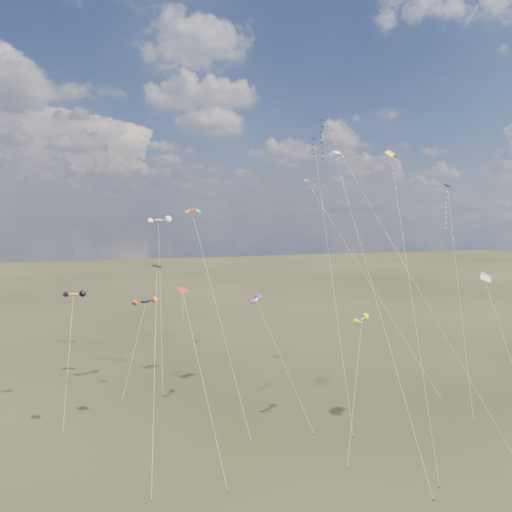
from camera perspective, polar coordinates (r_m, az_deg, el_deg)
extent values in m
plane|color=black|center=(47.52, 6.31, -25.76)|extent=(400.00, 400.00, 0.00)
cube|color=black|center=(64.44, 8.27, 16.47)|extent=(1.12, 1.11, 0.29)
cylinder|color=silver|center=(56.44, 18.08, -1.03)|extent=(11.77, 22.71, 36.86)
cube|color=#080C48|center=(80.17, 7.22, 14.32)|extent=(0.98, 0.91, 0.41)
cylinder|color=silver|center=(64.32, 9.14, -0.03)|extent=(7.26, 30.15, 36.82)
cube|color=#332316|center=(54.79, 12.05, -21.23)|extent=(0.10, 0.10, 0.12)
cube|color=black|center=(48.50, -12.28, -1.27)|extent=(1.05, 1.08, 0.30)
cylinder|color=silver|center=(45.60, -12.58, -14.01)|extent=(1.43, 10.38, 19.00)
cube|color=#332316|center=(45.15, -12.95, -27.65)|extent=(0.10, 0.10, 0.12)
cube|color=red|center=(51.76, -9.17, -4.21)|extent=(1.41, 1.39, 0.45)
cylinder|color=silver|center=(47.54, -6.70, -15.05)|extent=(2.34, 13.48, 15.93)
cube|color=#332316|center=(45.37, -3.53, -27.32)|extent=(0.10, 0.10, 0.12)
cube|color=#0C0C49|center=(72.46, 22.78, 8.11)|extent=(0.96, 1.01, 0.39)
cylinder|color=silver|center=(65.78, 24.04, -4.05)|extent=(6.04, 14.31, 28.36)
cube|color=#332316|center=(62.64, 25.57, -18.10)|extent=(0.10, 0.10, 0.12)
cube|color=#D2680D|center=(70.68, 6.39, 9.34)|extent=(0.93, 0.89, 0.34)
cylinder|color=silver|center=(66.58, 14.00, -3.20)|extent=(12.82, 16.57, 29.29)
cube|color=#332316|center=(67.19, 22.25, -16.30)|extent=(0.10, 0.10, 0.12)
cylinder|color=silver|center=(51.31, 18.92, -4.50)|extent=(5.06, 17.74, 31.91)
cube|color=#332316|center=(48.68, 21.97, -25.25)|extent=(0.10, 0.10, 0.12)
cylinder|color=silver|center=(51.20, 14.66, -4.14)|extent=(1.84, 24.47, 32.36)
cube|color=#332316|center=(46.86, 21.32, -26.55)|extent=(0.10, 0.10, 0.12)
cylinder|color=silver|center=(55.99, -4.67, -7.01)|extent=(3.77, 16.96, 24.93)
cube|color=#332316|center=(52.89, -0.59, -22.15)|extent=(0.10, 0.10, 0.12)
ellipsoid|color=black|center=(66.98, -13.64, -5.54)|extent=(3.26, 2.13, 1.04)
cylinder|color=silver|center=(65.49, -14.98, -11.19)|extent=(3.48, 6.01, 11.89)
cube|color=#332316|center=(64.68, -16.42, -16.98)|extent=(0.10, 0.10, 0.12)
ellipsoid|color=orange|center=(61.59, -21.87, -4.46)|extent=(2.67, 1.45, 0.90)
cylinder|color=silver|center=(59.50, -22.41, -11.94)|extent=(0.76, 7.93, 14.34)
cube|color=#332316|center=(58.46, -23.02, -19.77)|extent=(0.10, 0.10, 0.12)
ellipsoid|color=white|center=(56.70, 0.06, -5.45)|extent=(1.70, 2.34, 0.85)
cylinder|color=silver|center=(55.07, 3.49, -13.24)|extent=(4.32, 8.75, 13.81)
cube|color=#332316|center=(54.67, 7.30, -21.21)|extent=(0.10, 0.10, 0.12)
ellipsoid|color=red|center=(79.12, -12.09, 4.37)|extent=(3.84, 2.43, 1.45)
cylinder|color=silver|center=(71.08, -11.85, -5.13)|extent=(0.93, 18.54, 23.08)
cube|color=#332316|center=(65.42, -11.55, -16.59)|extent=(0.10, 0.10, 0.12)
ellipsoid|color=#1E67AA|center=(54.24, 13.12, -7.69)|extent=(2.40, 2.36, 0.92)
cylinder|color=silver|center=(51.21, 12.31, -15.73)|extent=(5.83, 8.48, 12.35)
cube|color=#332316|center=(49.28, 11.33, -24.51)|extent=(0.10, 0.10, 0.12)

